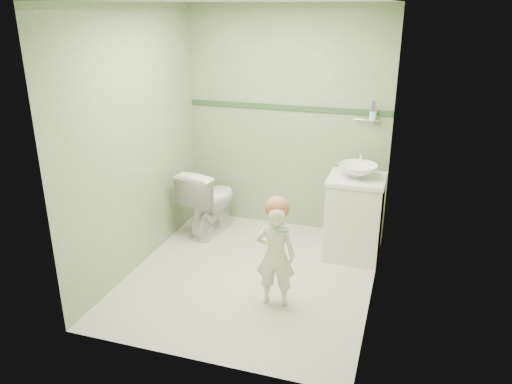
% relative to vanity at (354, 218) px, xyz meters
% --- Properties ---
extents(ground, '(2.50, 2.50, 0.00)m').
position_rel_vanity_xyz_m(ground, '(-0.84, -0.70, -0.40)').
color(ground, beige).
rests_on(ground, ground).
extents(room_shell, '(2.50, 2.54, 2.40)m').
position_rel_vanity_xyz_m(room_shell, '(-0.84, -0.70, 0.80)').
color(room_shell, '#84A273').
rests_on(room_shell, ground).
extents(trim_stripe, '(2.20, 0.02, 0.05)m').
position_rel_vanity_xyz_m(trim_stripe, '(-0.84, 0.54, 0.95)').
color(trim_stripe, '#315331').
rests_on(trim_stripe, room_shell).
extents(vanity, '(0.52, 0.50, 0.80)m').
position_rel_vanity_xyz_m(vanity, '(0.00, 0.00, 0.00)').
color(vanity, white).
rests_on(vanity, ground).
extents(counter, '(0.54, 0.52, 0.04)m').
position_rel_vanity_xyz_m(counter, '(0.00, 0.00, 0.41)').
color(counter, white).
rests_on(counter, vanity).
extents(basin, '(0.37, 0.37, 0.13)m').
position_rel_vanity_xyz_m(basin, '(0.00, 0.00, 0.49)').
color(basin, white).
rests_on(basin, counter).
extents(faucet, '(0.03, 0.13, 0.18)m').
position_rel_vanity_xyz_m(faucet, '(0.00, 0.19, 0.57)').
color(faucet, silver).
rests_on(faucet, counter).
extents(cup_holder, '(0.26, 0.07, 0.21)m').
position_rel_vanity_xyz_m(cup_holder, '(0.05, 0.48, 0.93)').
color(cup_holder, silver).
rests_on(cup_holder, room_shell).
extents(toilet, '(0.54, 0.79, 0.74)m').
position_rel_vanity_xyz_m(toilet, '(-1.58, 0.10, -0.03)').
color(toilet, white).
rests_on(toilet, ground).
extents(toddler, '(0.34, 0.24, 0.89)m').
position_rel_vanity_xyz_m(toddler, '(-0.51, -1.07, 0.05)').
color(toddler, white).
rests_on(toddler, ground).
extents(hair_cap, '(0.20, 0.20, 0.20)m').
position_rel_vanity_xyz_m(hair_cap, '(-0.51, -1.04, 0.46)').
color(hair_cap, '#AA6D3A').
rests_on(hair_cap, toddler).
extents(teal_toothbrush, '(0.11, 0.14, 0.08)m').
position_rel_vanity_xyz_m(teal_toothbrush, '(-0.42, -1.18, 0.34)').
color(teal_toothbrush, teal).
rests_on(teal_toothbrush, toddler).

